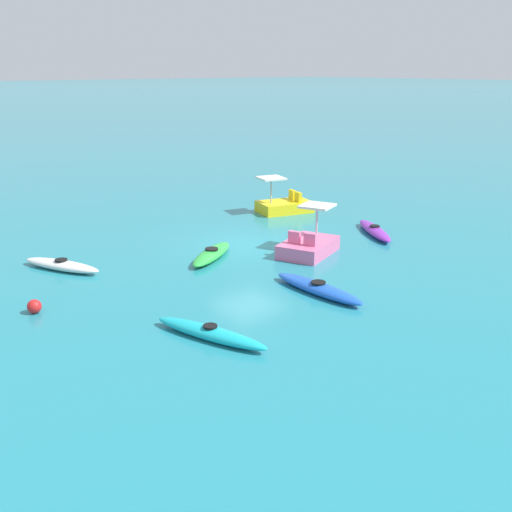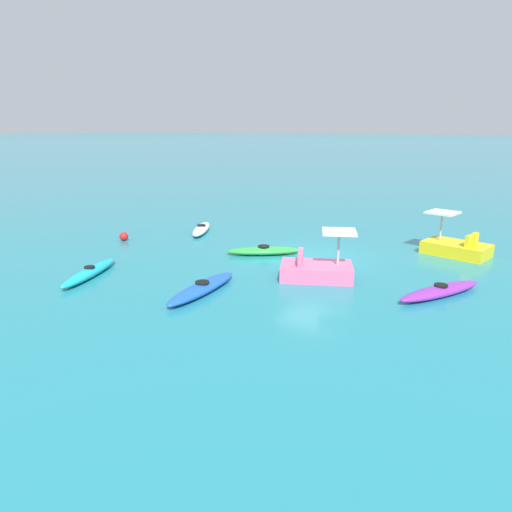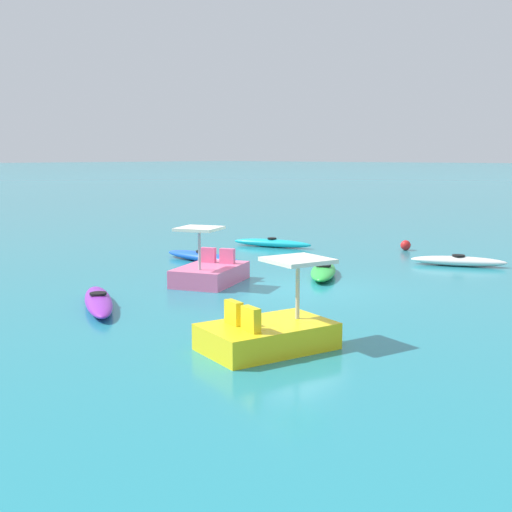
{
  "view_description": "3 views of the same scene",
  "coord_description": "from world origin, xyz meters",
  "px_view_note": "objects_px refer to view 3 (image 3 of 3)",
  "views": [
    {
      "loc": [
        13.89,
        17.15,
        6.44
      ],
      "look_at": [
        1.84,
        2.66,
        0.56
      ],
      "focal_mm": 42.6,
      "sensor_mm": 36.0,
      "label": 1
    },
    {
      "loc": [
        -6.29,
        16.35,
        4.99
      ],
      "look_at": [
        1.66,
        1.84,
        0.33
      ],
      "focal_mm": 32.38,
      "sensor_mm": 36.0,
      "label": 2
    },
    {
      "loc": [
        -13.82,
        -11.06,
        3.61
      ],
      "look_at": [
        1.02,
        2.27,
        0.56
      ],
      "focal_mm": 46.28,
      "sensor_mm": 36.0,
      "label": 3
    }
  ],
  "objects_px": {
    "kayak_blue": "(202,257)",
    "buoy_red": "(406,245)",
    "kayak_green": "(323,271)",
    "kayak_white": "(458,261)",
    "pedal_boat_yellow": "(268,332)",
    "kayak_cyan": "(272,243)",
    "pedal_boat_pink": "(210,272)",
    "kayak_purple": "(98,301)"
  },
  "relations": [
    {
      "from": "kayak_green",
      "to": "kayak_cyan",
      "type": "height_order",
      "value": "same"
    },
    {
      "from": "kayak_white",
      "to": "buoy_red",
      "type": "distance_m",
      "value": 3.74
    },
    {
      "from": "kayak_purple",
      "to": "pedal_boat_pink",
      "type": "xyz_separation_m",
      "value": [
        3.93,
        0.22,
        0.17
      ]
    },
    {
      "from": "kayak_blue",
      "to": "pedal_boat_yellow",
      "type": "relative_size",
      "value": 1.27
    },
    {
      "from": "kayak_green",
      "to": "pedal_boat_yellow",
      "type": "height_order",
      "value": "pedal_boat_yellow"
    },
    {
      "from": "kayak_green",
      "to": "kayak_purple",
      "type": "xyz_separation_m",
      "value": [
        -6.92,
        1.58,
        -0.0
      ]
    },
    {
      "from": "kayak_green",
      "to": "kayak_white",
      "type": "relative_size",
      "value": 0.95
    },
    {
      "from": "kayak_purple",
      "to": "kayak_blue",
      "type": "bearing_deg",
      "value": 26.61
    },
    {
      "from": "kayak_green",
      "to": "kayak_cyan",
      "type": "bearing_deg",
      "value": 53.96
    },
    {
      "from": "kayak_blue",
      "to": "kayak_cyan",
      "type": "bearing_deg",
      "value": 7.09
    },
    {
      "from": "kayak_blue",
      "to": "kayak_green",
      "type": "bearing_deg",
      "value": -85.2
    },
    {
      "from": "kayak_white",
      "to": "buoy_red",
      "type": "bearing_deg",
      "value": 56.35
    },
    {
      "from": "kayak_green",
      "to": "buoy_red",
      "type": "bearing_deg",
      "value": 8.16
    },
    {
      "from": "kayak_purple",
      "to": "buoy_red",
      "type": "distance_m",
      "value": 13.58
    },
    {
      "from": "kayak_blue",
      "to": "buoy_red",
      "type": "bearing_deg",
      "value": -28.88
    },
    {
      "from": "kayak_green",
      "to": "buoy_red",
      "type": "relative_size",
      "value": 7.36
    },
    {
      "from": "kayak_green",
      "to": "kayak_blue",
      "type": "relative_size",
      "value": 0.84
    },
    {
      "from": "kayak_white",
      "to": "buoy_red",
      "type": "relative_size",
      "value": 7.78
    },
    {
      "from": "kayak_white",
      "to": "kayak_cyan",
      "type": "relative_size",
      "value": 0.91
    },
    {
      "from": "kayak_purple",
      "to": "pedal_boat_yellow",
      "type": "height_order",
      "value": "pedal_boat_yellow"
    },
    {
      "from": "kayak_green",
      "to": "kayak_purple",
      "type": "distance_m",
      "value": 7.1
    },
    {
      "from": "kayak_blue",
      "to": "pedal_boat_yellow",
      "type": "bearing_deg",
      "value": -126.82
    },
    {
      "from": "pedal_boat_yellow",
      "to": "buoy_red",
      "type": "xyz_separation_m",
      "value": [
        13.43,
        4.63,
        -0.14
      ]
    },
    {
      "from": "pedal_boat_pink",
      "to": "buoy_red",
      "type": "bearing_deg",
      "value": -5.01
    },
    {
      "from": "kayak_green",
      "to": "pedal_boat_yellow",
      "type": "distance_m",
      "value": 7.72
    },
    {
      "from": "kayak_cyan",
      "to": "pedal_boat_pink",
      "type": "distance_m",
      "value": 7.78
    },
    {
      "from": "kayak_blue",
      "to": "kayak_cyan",
      "type": "distance_m",
      "value": 4.36
    },
    {
      "from": "kayak_cyan",
      "to": "buoy_red",
      "type": "height_order",
      "value": "buoy_red"
    },
    {
      "from": "kayak_white",
      "to": "pedal_boat_yellow",
      "type": "relative_size",
      "value": 1.12
    },
    {
      "from": "pedal_boat_yellow",
      "to": "buoy_red",
      "type": "bearing_deg",
      "value": 19.01
    },
    {
      "from": "kayak_green",
      "to": "kayak_cyan",
      "type": "relative_size",
      "value": 0.86
    },
    {
      "from": "kayak_cyan",
      "to": "buoy_red",
      "type": "relative_size",
      "value": 8.53
    },
    {
      "from": "buoy_red",
      "to": "kayak_blue",
      "type": "bearing_deg",
      "value": 151.12
    },
    {
      "from": "kayak_white",
      "to": "kayak_blue",
      "type": "xyz_separation_m",
      "value": [
        -4.98,
        7.0,
        -0.0
      ]
    },
    {
      "from": "kayak_cyan",
      "to": "kayak_green",
      "type": "bearing_deg",
      "value": -126.04
    },
    {
      "from": "pedal_boat_pink",
      "to": "pedal_boat_yellow",
      "type": "bearing_deg",
      "value": -124.7
    },
    {
      "from": "kayak_purple",
      "to": "kayak_cyan",
      "type": "xyz_separation_m",
      "value": [
        10.84,
        3.8,
        -0.0
      ]
    },
    {
      "from": "kayak_blue",
      "to": "pedal_boat_yellow",
      "type": "xyz_separation_m",
      "value": [
        -6.38,
        -8.52,
        0.17
      ]
    },
    {
      "from": "kayak_purple",
      "to": "pedal_boat_pink",
      "type": "relative_size",
      "value": 1.15
    },
    {
      "from": "kayak_white",
      "to": "pedal_boat_pink",
      "type": "bearing_deg",
      "value": 152.42
    },
    {
      "from": "kayak_cyan",
      "to": "pedal_boat_yellow",
      "type": "relative_size",
      "value": 1.23
    },
    {
      "from": "kayak_cyan",
      "to": "pedal_boat_yellow",
      "type": "xyz_separation_m",
      "value": [
        -10.7,
        -9.06,
        0.17
      ]
    }
  ]
}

